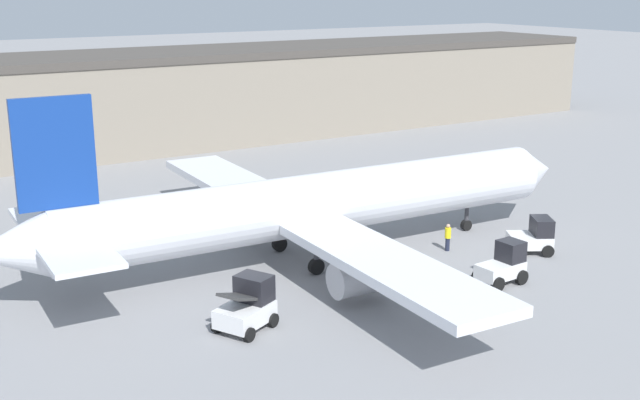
# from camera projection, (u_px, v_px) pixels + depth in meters

# --- Properties ---
(ground_plane) EXTENTS (400.00, 400.00, 0.00)m
(ground_plane) POSITION_uv_depth(u_px,v_px,m) (320.00, 258.00, 47.14)
(ground_plane) COLOR gray
(terminal_building) EXTENTS (93.04, 13.26, 9.13)m
(terminal_building) POSITION_uv_depth(u_px,v_px,m) (208.00, 95.00, 81.60)
(terminal_building) COLOR gray
(terminal_building) RESTS_ON ground_plane
(airplane) EXTENTS (37.22, 33.69, 10.51)m
(airplane) POSITION_uv_depth(u_px,v_px,m) (306.00, 206.00, 45.83)
(airplane) COLOR silver
(airplane) RESTS_ON ground_plane
(ground_crew_worker) EXTENTS (0.37, 0.37, 1.68)m
(ground_crew_worker) POSITION_uv_depth(u_px,v_px,m) (448.00, 236.00, 48.17)
(ground_crew_worker) COLOR #1E2338
(ground_crew_worker) RESTS_ON ground_plane
(baggage_tug) EXTENTS (2.72, 1.86, 2.29)m
(baggage_tug) POSITION_uv_depth(u_px,v_px,m) (503.00, 265.00, 42.96)
(baggage_tug) COLOR silver
(baggage_tug) RESTS_ON ground_plane
(belt_loader_truck) EXTENTS (3.22, 3.02, 2.44)m
(belt_loader_truck) POSITION_uv_depth(u_px,v_px,m) (248.00, 306.00, 37.34)
(belt_loader_truck) COLOR silver
(belt_loader_truck) RESTS_ON ground_plane
(pushback_tug) EXTENTS (3.19, 3.09, 2.13)m
(pushback_tug) POSITION_uv_depth(u_px,v_px,m) (533.00, 236.00, 47.93)
(pushback_tug) COLOR silver
(pushback_tug) RESTS_ON ground_plane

